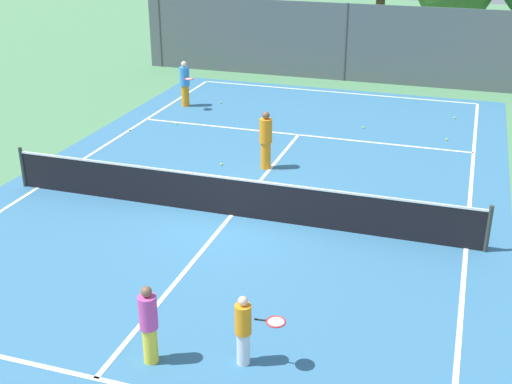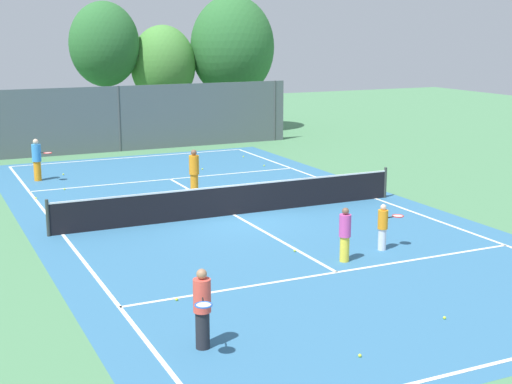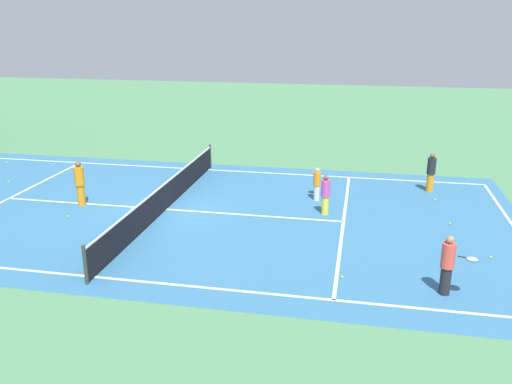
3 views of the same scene
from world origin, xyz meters
name	(u,v)px [view 3 (image 3 of 3)]	position (x,y,z in m)	size (l,w,h in m)	color
ground_plane	(166,209)	(0.00, 0.00, 0.00)	(80.00, 80.00, 0.00)	#4C8456
court_surface	(166,209)	(0.00, 0.00, 0.00)	(13.00, 25.00, 0.01)	teal
tennis_net	(165,196)	(0.00, 0.00, 0.51)	(11.90, 0.10, 1.10)	#333833
player_1	(317,183)	(2.15, -5.28, 0.67)	(0.85, 0.38, 1.29)	silver
player_2	(448,264)	(-4.62, -9.13, 0.82)	(0.56, 0.92, 1.58)	#232328
player_3	(80,183)	(-0.15, 3.25, 0.86)	(0.36, 0.36, 1.68)	orange
player_4	(431,172)	(4.13, -9.63, 0.81)	(0.34, 0.34, 1.58)	orange
player_5	(325,194)	(0.65, -5.71, 0.74)	(0.31, 0.31, 1.44)	yellow
ball_crate	(138,213)	(-0.99, 0.66, 0.18)	(0.38, 0.28, 0.43)	red
tennis_ball_0	(131,210)	(-0.36, 1.21, 0.03)	(0.07, 0.07, 0.07)	#CCE533
tennis_ball_1	(53,166)	(4.65, 7.35, 0.03)	(0.07, 0.07, 0.07)	#CCE533
tennis_ball_2	(435,200)	(2.97, -9.73, 0.03)	(0.07, 0.07, 0.07)	#CCE533
tennis_ball_3	(491,257)	(-2.13, -10.73, 0.03)	(0.07, 0.07, 0.07)	#CCE533
tennis_ball_5	(68,216)	(-1.43, 3.08, 0.03)	(0.07, 0.07, 0.07)	#CCE533
tennis_ball_6	(8,182)	(1.90, 7.75, 0.03)	(0.07, 0.07, 0.07)	#CCE533
tennis_ball_7	(7,162)	(4.77, 9.84, 0.03)	(0.07, 0.07, 0.07)	#CCE533
tennis_ball_9	(286,218)	(-0.12, -4.42, 0.03)	(0.07, 0.07, 0.07)	#CCE533
tennis_ball_10	(342,277)	(-4.24, -6.55, 0.03)	(0.07, 0.07, 0.07)	#CCE533
tennis_ball_12	(450,223)	(0.47, -9.94, 0.03)	(0.07, 0.07, 0.07)	#CCE533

